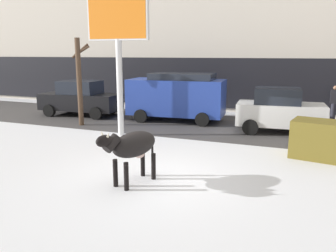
{
  "coord_description": "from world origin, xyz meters",
  "views": [
    {
      "loc": [
        3.57,
        -7.78,
        3.27
      ],
      "look_at": [
        -0.12,
        1.62,
        1.1
      ],
      "focal_mm": 36.46,
      "sensor_mm": 36.0,
      "label": 1
    }
  ],
  "objects_px": {
    "billboard": "(118,25)",
    "car_white_hatchback": "(279,110)",
    "car_blue_van": "(177,96)",
    "dumpster": "(321,140)",
    "car_black_sedan": "(81,98)",
    "cow_black": "(132,146)",
    "bare_tree_far_back": "(79,80)",
    "pedestrian_near_billboard": "(334,103)"
  },
  "relations": [
    {
      "from": "car_white_hatchback",
      "to": "car_black_sedan",
      "type": "bearing_deg",
      "value": 178.09
    },
    {
      "from": "bare_tree_far_back",
      "to": "car_black_sedan",
      "type": "bearing_deg",
      "value": 125.7
    },
    {
      "from": "cow_black",
      "to": "bare_tree_far_back",
      "type": "bearing_deg",
      "value": 134.66
    },
    {
      "from": "car_blue_van",
      "to": "dumpster",
      "type": "xyz_separation_m",
      "value": [
        6.3,
        -4.1,
        -0.64
      ]
    },
    {
      "from": "car_blue_van",
      "to": "car_white_hatchback",
      "type": "xyz_separation_m",
      "value": [
        4.83,
        -0.79,
        -0.32
      ]
    },
    {
      "from": "billboard",
      "to": "car_black_sedan",
      "type": "distance_m",
      "value": 6.27
    },
    {
      "from": "pedestrian_near_billboard",
      "to": "bare_tree_far_back",
      "type": "distance_m",
      "value": 12.16
    },
    {
      "from": "billboard",
      "to": "bare_tree_far_back",
      "type": "distance_m",
      "value": 3.64
    },
    {
      "from": "car_blue_van",
      "to": "bare_tree_far_back",
      "type": "relative_size",
      "value": 1.2
    },
    {
      "from": "car_blue_van",
      "to": "pedestrian_near_billboard",
      "type": "bearing_deg",
      "value": 20.79
    },
    {
      "from": "bare_tree_far_back",
      "to": "pedestrian_near_billboard",
      "type": "bearing_deg",
      "value": 25.83
    },
    {
      "from": "car_white_hatchback",
      "to": "car_blue_van",
      "type": "bearing_deg",
      "value": 170.76
    },
    {
      "from": "cow_black",
      "to": "billboard",
      "type": "bearing_deg",
      "value": 122.43
    },
    {
      "from": "car_white_hatchback",
      "to": "pedestrian_near_billboard",
      "type": "relative_size",
      "value": 2.09
    },
    {
      "from": "car_black_sedan",
      "to": "billboard",
      "type": "bearing_deg",
      "value": -37.33
    },
    {
      "from": "car_blue_van",
      "to": "car_black_sedan",
      "type": "bearing_deg",
      "value": -175.14
    },
    {
      "from": "car_black_sedan",
      "to": "bare_tree_far_back",
      "type": "relative_size",
      "value": 1.1
    },
    {
      "from": "car_white_hatchback",
      "to": "bare_tree_far_back",
      "type": "height_order",
      "value": "bare_tree_far_back"
    },
    {
      "from": "car_black_sedan",
      "to": "bare_tree_far_back",
      "type": "xyz_separation_m",
      "value": [
        1.52,
        -2.12,
        1.17
      ]
    },
    {
      "from": "cow_black",
      "to": "car_white_hatchback",
      "type": "distance_m",
      "value": 7.99
    },
    {
      "from": "car_black_sedan",
      "to": "car_blue_van",
      "type": "bearing_deg",
      "value": 4.86
    },
    {
      "from": "car_black_sedan",
      "to": "dumpster",
      "type": "xyz_separation_m",
      "value": [
        11.58,
        -3.66,
        -0.31
      ]
    },
    {
      "from": "car_black_sedan",
      "to": "bare_tree_far_back",
      "type": "height_order",
      "value": "bare_tree_far_back"
    },
    {
      "from": "billboard",
      "to": "car_blue_van",
      "type": "height_order",
      "value": "billboard"
    },
    {
      "from": "car_black_sedan",
      "to": "bare_tree_far_back",
      "type": "distance_m",
      "value": 2.86
    },
    {
      "from": "car_black_sedan",
      "to": "car_blue_van",
      "type": "height_order",
      "value": "car_blue_van"
    },
    {
      "from": "cow_black",
      "to": "billboard",
      "type": "distance_m",
      "value": 6.32
    },
    {
      "from": "bare_tree_far_back",
      "to": "dumpster",
      "type": "xyz_separation_m",
      "value": [
        10.06,
        -1.54,
        -1.48
      ]
    },
    {
      "from": "car_black_sedan",
      "to": "cow_black",
      "type": "bearing_deg",
      "value": -47.56
    },
    {
      "from": "pedestrian_near_billboard",
      "to": "dumpster",
      "type": "bearing_deg",
      "value": -96.97
    },
    {
      "from": "car_blue_van",
      "to": "pedestrian_near_billboard",
      "type": "distance_m",
      "value": 7.64
    },
    {
      "from": "car_white_hatchback",
      "to": "pedestrian_near_billboard",
      "type": "xyz_separation_m",
      "value": [
        2.3,
        3.5,
        -0.05
      ]
    },
    {
      "from": "pedestrian_near_billboard",
      "to": "bare_tree_far_back",
      "type": "xyz_separation_m",
      "value": [
        -10.89,
        -5.27,
        1.2
      ]
    },
    {
      "from": "dumpster",
      "to": "billboard",
      "type": "bearing_deg",
      "value": 176.4
    },
    {
      "from": "cow_black",
      "to": "bare_tree_far_back",
      "type": "relative_size",
      "value": 0.49
    },
    {
      "from": "pedestrian_near_billboard",
      "to": "bare_tree_far_back",
      "type": "height_order",
      "value": "bare_tree_far_back"
    },
    {
      "from": "car_black_sedan",
      "to": "pedestrian_near_billboard",
      "type": "relative_size",
      "value": 2.5
    },
    {
      "from": "cow_black",
      "to": "pedestrian_near_billboard",
      "type": "xyz_separation_m",
      "value": [
        5.34,
        10.89,
        -0.11
      ]
    },
    {
      "from": "cow_black",
      "to": "car_white_hatchback",
      "type": "height_order",
      "value": "car_white_hatchback"
    },
    {
      "from": "billboard",
      "to": "car_white_hatchback",
      "type": "bearing_deg",
      "value": 25.71
    },
    {
      "from": "billboard",
      "to": "car_white_hatchback",
      "type": "xyz_separation_m",
      "value": [
        5.93,
        2.85,
        -3.39
      ]
    },
    {
      "from": "car_blue_van",
      "to": "pedestrian_near_billboard",
      "type": "relative_size",
      "value": 2.73
    }
  ]
}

